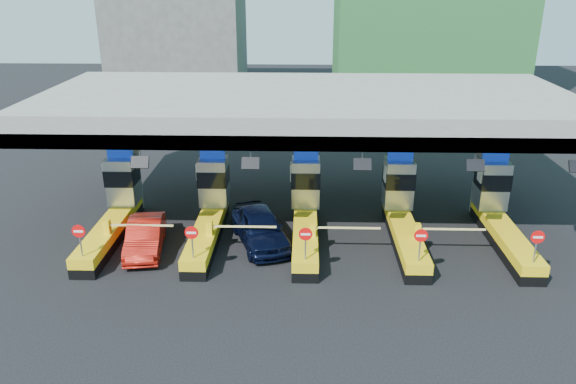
{
  "coord_description": "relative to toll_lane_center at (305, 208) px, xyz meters",
  "views": [
    {
      "loc": [
        -0.11,
        -26.72,
        12.79
      ],
      "look_at": [
        -0.9,
        0.0,
        2.41
      ],
      "focal_mm": 35.0,
      "sensor_mm": 36.0,
      "label": 1
    }
  ],
  "objects": [
    {
      "name": "toll_canopy",
      "position": [
        -0.0,
        2.59,
        4.74
      ],
      "size": [
        28.0,
        12.09,
        7.0
      ],
      "color": "slate",
      "rests_on": "ground"
    },
    {
      "name": "toll_lane_right",
      "position": [
        5.0,
        0.0,
        0.0
      ],
      "size": [
        4.43,
        8.0,
        4.16
      ],
      "color": "black",
      "rests_on": "ground"
    },
    {
      "name": "toll_lane_center",
      "position": [
        0.0,
        0.0,
        0.0
      ],
      "size": [
        4.43,
        8.0,
        4.16
      ],
      "color": "black",
      "rests_on": "ground"
    },
    {
      "name": "toll_lane_left",
      "position": [
        -5.0,
        0.0,
        0.0
      ],
      "size": [
        4.43,
        8.0,
        4.16
      ],
      "color": "black",
      "rests_on": "ground"
    },
    {
      "name": "bg_building_concrete",
      "position": [
        -14.0,
        35.72,
        7.6
      ],
      "size": [
        14.0,
        10.0,
        18.0
      ],
      "primitive_type": "cube",
      "color": "#4C4C49",
      "rests_on": "ground"
    },
    {
      "name": "toll_lane_far_right",
      "position": [
        10.0,
        0.0,
        0.0
      ],
      "size": [
        4.43,
        8.0,
        4.16
      ],
      "color": "black",
      "rests_on": "ground"
    },
    {
      "name": "ground",
      "position": [
        -0.0,
        -0.28,
        -1.4
      ],
      "size": [
        120.0,
        120.0,
        0.0
      ],
      "primitive_type": "plane",
      "color": "black",
      "rests_on": "ground"
    },
    {
      "name": "toll_lane_far_left",
      "position": [
        -10.0,
        0.0,
        0.0
      ],
      "size": [
        4.43,
        8.0,
        4.16
      ],
      "color": "black",
      "rests_on": "ground"
    },
    {
      "name": "van",
      "position": [
        -2.29,
        -1.34,
        -0.49
      ],
      "size": [
        3.77,
        5.73,
        1.81
      ],
      "primitive_type": "imported",
      "rotation": [
        0.0,
        0.0,
        0.33
      ],
      "color": "black",
      "rests_on": "ground"
    },
    {
      "name": "red_car",
      "position": [
        -7.89,
        -2.29,
        -0.63
      ],
      "size": [
        2.3,
        4.86,
        1.54
      ],
      "primitive_type": "imported",
      "rotation": [
        0.0,
        0.0,
        0.15
      ],
      "color": "#A7160C",
      "rests_on": "ground"
    }
  ]
}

